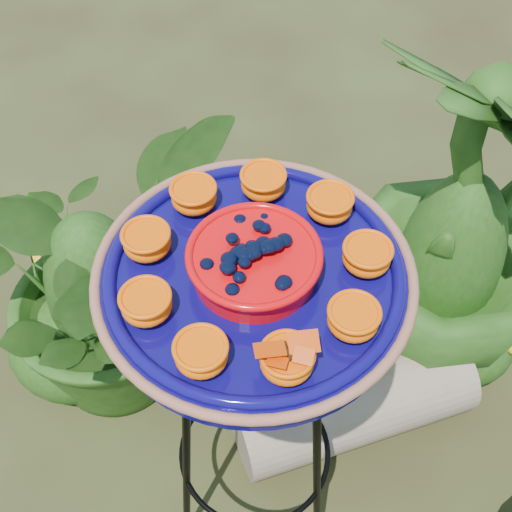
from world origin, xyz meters
name	(u,v)px	position (x,y,z in m)	size (l,w,h in m)	color
tripod_stand	(255,400)	(-0.14, 0.09, 0.59)	(0.45, 0.45, 0.98)	black
feeder_dish	(254,274)	(-0.14, 0.09, 1.02)	(0.63, 0.63, 0.12)	#0C0758
driftwood_log	(354,406)	(0.19, 0.25, 0.11)	(0.22, 0.22, 0.67)	gray
shrub_back_left	(96,276)	(-0.44, 0.63, 0.42)	(0.75, 0.65, 0.83)	#1E4412
shrub_back_right	(460,226)	(0.51, 0.48, 0.53)	(0.59, 0.59, 1.05)	#1E4412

